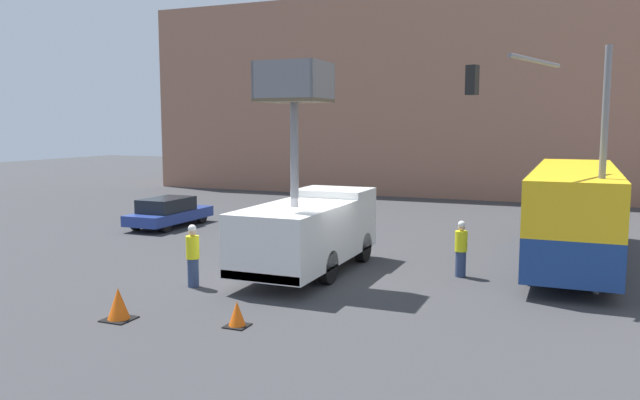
# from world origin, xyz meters

# --- Properties ---
(ground_plane) EXTENTS (120.00, 120.00, 0.00)m
(ground_plane) POSITION_xyz_m (0.00, 0.00, 0.00)
(ground_plane) COLOR #38383A
(building_backdrop_far) EXTENTS (44.00, 10.00, 13.08)m
(building_backdrop_far) POSITION_xyz_m (0.00, 27.12, 6.54)
(building_backdrop_far) COLOR #936651
(building_backdrop_far) RESTS_ON ground_plane
(utility_truck) EXTENTS (2.42, 6.52, 6.46)m
(utility_truck) POSITION_xyz_m (-0.53, 0.60, 1.49)
(utility_truck) COLOR silver
(utility_truck) RESTS_ON ground_plane
(city_bus) EXTENTS (2.58, 11.52, 3.20)m
(city_bus) POSITION_xyz_m (7.15, 5.63, 1.88)
(city_bus) COLOR navy
(city_bus) RESTS_ON ground_plane
(traffic_light_pole) EXTENTS (4.00, 3.75, 6.76)m
(traffic_light_pole) POSITION_xyz_m (6.54, 1.78, 4.57)
(traffic_light_pole) COLOR slate
(traffic_light_pole) RESTS_ON ground_plane
(road_worker_near_truck) EXTENTS (0.38, 0.38, 1.82)m
(road_worker_near_truck) POSITION_xyz_m (-2.93, -2.24, 0.91)
(road_worker_near_truck) COLOR navy
(road_worker_near_truck) RESTS_ON ground_plane
(road_worker_directing) EXTENTS (0.38, 0.38, 1.74)m
(road_worker_directing) POSITION_xyz_m (3.99, 1.93, 0.86)
(road_worker_directing) COLOR navy
(road_worker_directing) RESTS_ON ground_plane
(traffic_cone_near_truck) EXTENTS (0.53, 0.53, 0.60)m
(traffic_cone_near_truck) POSITION_xyz_m (0.04, -4.89, 0.28)
(traffic_cone_near_truck) COLOR black
(traffic_cone_near_truck) RESTS_ON ground_plane
(traffic_cone_mid_road) EXTENTS (0.69, 0.69, 0.79)m
(traffic_cone_mid_road) POSITION_xyz_m (-2.84, -5.54, 0.37)
(traffic_cone_mid_road) COLOR black
(traffic_cone_mid_road) RESTS_ON ground_plane
(parked_car_curbside) EXTENTS (1.83, 4.53, 1.35)m
(parked_car_curbside) POSITION_xyz_m (-10.03, 6.37, 0.69)
(parked_car_curbside) COLOR navy
(parked_car_curbside) RESTS_ON ground_plane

